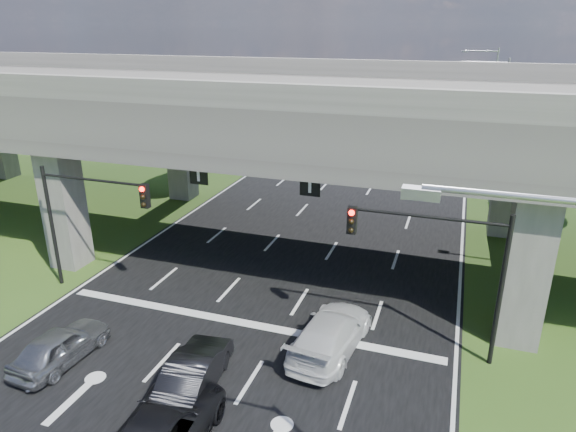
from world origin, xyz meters
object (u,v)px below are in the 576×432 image
Objects in this scene: car_trailing at (162,430)px; streetlight_far at (494,121)px; streetlight_near at (560,422)px; car_white at (331,333)px; signal_left at (86,209)px; streetlight_beyond at (488,93)px; car_dark at (195,371)px; car_silver at (60,346)px; signal_right at (441,256)px.

streetlight_far is at bearing -111.15° from car_trailing.
streetlight_near reaches higher than car_white.
signal_left is 0.60× the size of streetlight_beyond.
streetlight_beyond is at bearing -111.05° from car_dark.
signal_left is 1.48× the size of car_silver.
streetlight_near is at bearing -77.12° from signal_right.
streetlight_near is 12.30m from car_dark.
streetlight_near is 30.00m from streetlight_far.
signal_right reaches higher than car_white.
car_trailing is (-9.54, 2.27, -5.08)m from streetlight_near.
car_dark is 5.43m from car_white.
streetlight_far is at bearing 83.53° from signal_right.
car_white is at bearing -120.26° from car_trailing.
car_white is 0.98× the size of car_trailing.
streetlight_beyond is at bearing 86.39° from signal_right.
car_silver is (-13.22, -5.13, -3.46)m from signal_right.
car_trailing is (-3.50, -6.56, -0.02)m from car_white.
signal_right is at bearing -155.07° from car_dark.
car_white reaches higher than car_trailing.
streetlight_beyond is (17.92, 36.06, 1.66)m from signal_left.
car_dark is 2.85m from car_trailing.
streetlight_beyond is 45.05m from car_trailing.
streetlight_far is 29.76m from car_trailing.
streetlight_near is at bearing 130.90° from car_white.
streetlight_far is at bearing -119.16° from car_dark.
streetlight_near is 2.46× the size of car_silver.
signal_left is at bearing 180.00° from signal_right.
signal_right reaches higher than car_dark.
car_dark is at bearing -31.43° from signal_left.
signal_right is 14.60m from car_silver.
signal_left is 26.95m from streetlight_far.
car_dark is at bearing -83.48° from car_trailing.
car_silver is 6.48m from car_trailing.
streetlight_beyond is at bearing 90.00° from streetlight_near.
signal_left is at bearing -131.78° from streetlight_far.
signal_right is 0.60× the size of streetlight_far.
signal_left reaches higher than car_dark.
car_silver is (-15.50, -25.18, -5.12)m from streetlight_far.
streetlight_beyond reaches higher than car_dark.
signal_right is 1.48× the size of car_silver.
car_trailing is at bearing -102.30° from streetlight_beyond.
car_white is at bearing -143.73° from car_dark.
car_dark is 0.83× the size of car_white.
car_silver is (-15.50, 4.82, -5.12)m from streetlight_near.
streetlight_far is (2.27, 20.06, 1.66)m from signal_right.
streetlight_far is 22.59m from car_white.
streetlight_far is at bearing -90.00° from streetlight_beyond.
car_dark is at bearing -111.80° from streetlight_far.
car_white is (-6.04, -37.17, -5.05)m from streetlight_beyond.
signal_right is at bearing -135.59° from car_trailing.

